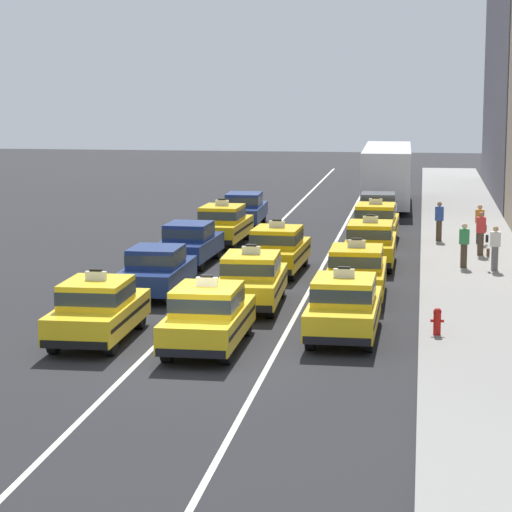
{
  "coord_description": "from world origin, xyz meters",
  "views": [
    {
      "loc": [
        5.2,
        -26.05,
        6.89
      ],
      "look_at": [
        -0.0,
        8.54,
        1.3
      ],
      "focal_mm": 77.9,
      "sensor_mm": 36.0,
      "label": 1
    }
  ],
  "objects_px": {
    "sedan_right_fifth": "(378,208)",
    "fire_hydrant": "(437,320)",
    "taxi_left_fourth": "(223,224)",
    "sedan_left_fifth": "(244,208)",
    "taxi_right_second": "(356,271)",
    "pedestrian_near_crosswalk": "(439,221)",
    "taxi_right_nearest": "(344,306)",
    "taxi_left_nearest": "(98,309)",
    "taxi_right_fourth": "(375,222)",
    "taxi_center_second": "(252,279)",
    "taxi_right_third": "(370,243)",
    "pedestrian_far_corner": "(480,224)",
    "taxi_center_nearest": "(208,316)",
    "pedestrian_by_storefront": "(495,248)",
    "bus_right_sixth": "(387,173)",
    "sedan_left_third": "(189,242)",
    "sedan_left_second": "(157,269)",
    "pedestrian_trailing": "(481,233)",
    "pedestrian_mid_block": "(464,245)",
    "taxi_center_third": "(277,249)"
  },
  "relations": [
    {
      "from": "pedestrian_trailing",
      "to": "taxi_right_fourth",
      "type": "bearing_deg",
      "value": 138.68
    },
    {
      "from": "sedan_left_second",
      "to": "taxi_center_nearest",
      "type": "distance_m",
      "value": 7.45
    },
    {
      "from": "taxi_right_fourth",
      "to": "pedestrian_by_storefront",
      "type": "relative_size",
      "value": 2.88
    },
    {
      "from": "pedestrian_mid_block",
      "to": "fire_hydrant",
      "type": "relative_size",
      "value": 2.21
    },
    {
      "from": "taxi_right_second",
      "to": "pedestrian_trailing",
      "type": "xyz_separation_m",
      "value": [
        4.29,
        8.58,
        0.12
      ]
    },
    {
      "from": "pedestrian_near_crosswalk",
      "to": "taxi_left_nearest",
      "type": "bearing_deg",
      "value": -115.75
    },
    {
      "from": "taxi_left_fourth",
      "to": "pedestrian_near_crosswalk",
      "type": "relative_size",
      "value": 2.77
    },
    {
      "from": "taxi_left_fourth",
      "to": "sedan_left_fifth",
      "type": "xyz_separation_m",
      "value": [
        -0.06,
        6.02,
        -0.03
      ]
    },
    {
      "from": "sedan_right_fifth",
      "to": "taxi_right_nearest",
      "type": "bearing_deg",
      "value": -89.92
    },
    {
      "from": "pedestrian_trailing",
      "to": "fire_hydrant",
      "type": "height_order",
      "value": "pedestrian_trailing"
    },
    {
      "from": "taxi_right_third",
      "to": "fire_hydrant",
      "type": "height_order",
      "value": "taxi_right_third"
    },
    {
      "from": "taxi_center_third",
      "to": "taxi_left_fourth",
      "type": "bearing_deg",
      "value": 115.96
    },
    {
      "from": "taxi_left_fourth",
      "to": "taxi_right_nearest",
      "type": "distance_m",
      "value": 17.37
    },
    {
      "from": "taxi_right_third",
      "to": "fire_hydrant",
      "type": "xyz_separation_m",
      "value": [
        2.33,
        -11.55,
        -0.33
      ]
    },
    {
      "from": "taxi_left_nearest",
      "to": "taxi_right_nearest",
      "type": "xyz_separation_m",
      "value": [
        6.42,
        1.36,
        0.0
      ]
    },
    {
      "from": "sedan_left_third",
      "to": "bus_right_sixth",
      "type": "bearing_deg",
      "value": 72.19
    },
    {
      "from": "taxi_right_second",
      "to": "pedestrian_by_storefront",
      "type": "relative_size",
      "value": 2.87
    },
    {
      "from": "taxi_center_second",
      "to": "sedan_right_fifth",
      "type": "xyz_separation_m",
      "value": [
        3.03,
        19.56,
        -0.03
      ]
    },
    {
      "from": "taxi_left_nearest",
      "to": "pedestrian_mid_block",
      "type": "distance_m",
      "value": 15.92
    },
    {
      "from": "taxi_left_nearest",
      "to": "sedan_left_third",
      "type": "distance_m",
      "value": 12.45
    },
    {
      "from": "taxi_right_second",
      "to": "sedan_right_fifth",
      "type": "distance_m",
      "value": 17.74
    },
    {
      "from": "taxi_right_fourth",
      "to": "pedestrian_near_crosswalk",
      "type": "xyz_separation_m",
      "value": [
        2.66,
        -0.07,
        0.12
      ]
    },
    {
      "from": "taxi_left_nearest",
      "to": "bus_right_sixth",
      "type": "relative_size",
      "value": 0.41
    },
    {
      "from": "pedestrian_far_corner",
      "to": "fire_hydrant",
      "type": "height_order",
      "value": "pedestrian_far_corner"
    },
    {
      "from": "taxi_right_fourth",
      "to": "pedestrian_near_crosswalk",
      "type": "relative_size",
      "value": 2.76
    },
    {
      "from": "taxi_right_nearest",
      "to": "fire_hydrant",
      "type": "height_order",
      "value": "taxi_right_nearest"
    },
    {
      "from": "sedan_left_third",
      "to": "taxi_center_second",
      "type": "bearing_deg",
      "value": -64.85
    },
    {
      "from": "taxi_right_nearest",
      "to": "taxi_center_second",
      "type": "bearing_deg",
      "value": 130.44
    },
    {
      "from": "taxi_center_nearest",
      "to": "pedestrian_by_storefront",
      "type": "height_order",
      "value": "taxi_center_nearest"
    },
    {
      "from": "sedan_right_fifth",
      "to": "fire_hydrant",
      "type": "distance_m",
      "value": 23.23
    },
    {
      "from": "sedan_right_fifth",
      "to": "fire_hydrant",
      "type": "height_order",
      "value": "sedan_right_fifth"
    },
    {
      "from": "taxi_left_nearest",
      "to": "sedan_right_fifth",
      "type": "height_order",
      "value": "taxi_left_nearest"
    },
    {
      "from": "taxi_left_nearest",
      "to": "taxi_center_second",
      "type": "distance_m",
      "value": 5.99
    },
    {
      "from": "pedestrian_far_corner",
      "to": "taxi_left_fourth",
      "type": "bearing_deg",
      "value": -175.2
    },
    {
      "from": "taxi_center_nearest",
      "to": "taxi_left_fourth",
      "type": "bearing_deg",
      "value": 99.05
    },
    {
      "from": "taxi_center_nearest",
      "to": "pedestrian_by_storefront",
      "type": "relative_size",
      "value": 2.86
    },
    {
      "from": "sedan_left_third",
      "to": "sedan_left_fifth",
      "type": "xyz_separation_m",
      "value": [
        0.29,
        11.15,
        0.0
      ]
    },
    {
      "from": "sedan_left_third",
      "to": "bus_right_sixth",
      "type": "height_order",
      "value": "bus_right_sixth"
    },
    {
      "from": "taxi_right_third",
      "to": "bus_right_sixth",
      "type": "distance_m",
      "value": 20.27
    },
    {
      "from": "pedestrian_trailing",
      "to": "pedestrian_far_corner",
      "type": "bearing_deg",
      "value": 88.16
    },
    {
      "from": "taxi_right_second",
      "to": "pedestrian_near_crosswalk",
      "type": "xyz_separation_m",
      "value": [
        2.74,
        12.23,
        0.12
      ]
    },
    {
      "from": "sedan_left_third",
      "to": "sedan_right_fifth",
      "type": "xyz_separation_m",
      "value": [
        6.55,
        12.07,
        0.0
      ]
    },
    {
      "from": "bus_right_sixth",
      "to": "pedestrian_trailing",
      "type": "relative_size",
      "value": 6.65
    },
    {
      "from": "pedestrian_near_crosswalk",
      "to": "fire_hydrant",
      "type": "xyz_separation_m",
      "value": [
        -0.26,
        -17.58,
        -0.45
      ]
    },
    {
      "from": "taxi_left_nearest",
      "to": "taxi_center_nearest",
      "type": "distance_m",
      "value": 3.08
    },
    {
      "from": "bus_right_sixth",
      "to": "taxi_center_nearest",
      "type": "bearing_deg",
      "value": -95.88
    },
    {
      "from": "taxi_right_fourth",
      "to": "pedestrian_near_crosswalk",
      "type": "distance_m",
      "value": 2.67
    },
    {
      "from": "taxi_right_nearest",
      "to": "pedestrian_by_storefront",
      "type": "xyz_separation_m",
      "value": [
        4.61,
        10.57,
        0.07
      ]
    },
    {
      "from": "taxi_right_nearest",
      "to": "pedestrian_far_corner",
      "type": "distance_m",
      "value": 17.66
    },
    {
      "from": "taxi_center_third",
      "to": "sedan_left_second",
      "type": "bearing_deg",
      "value": -125.21
    }
  ]
}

